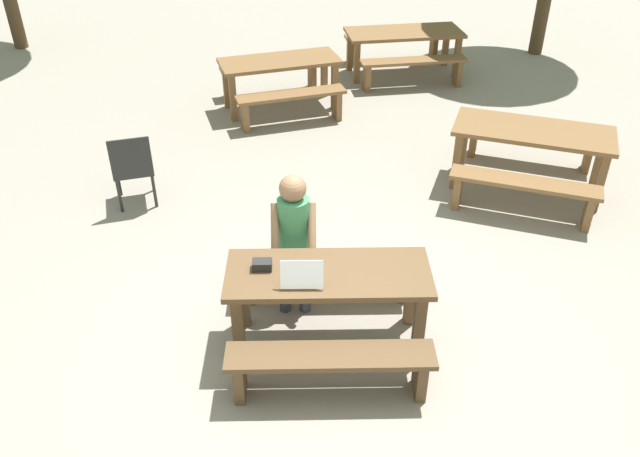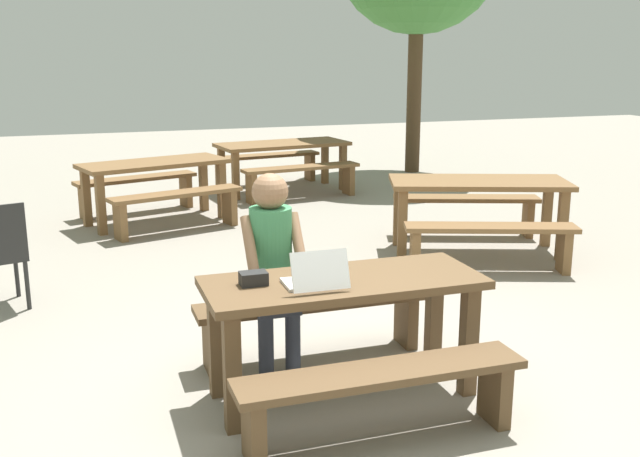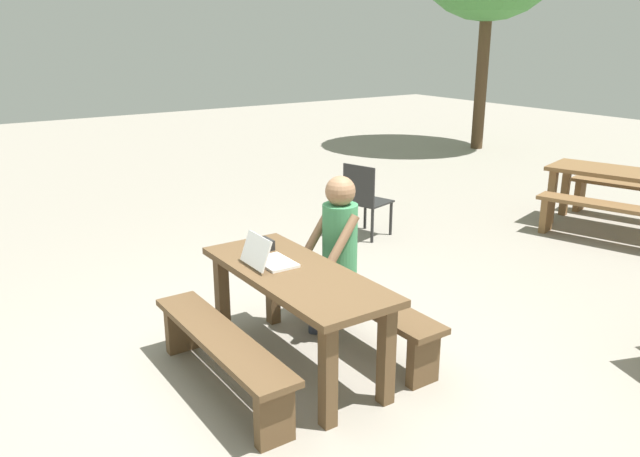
# 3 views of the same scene
# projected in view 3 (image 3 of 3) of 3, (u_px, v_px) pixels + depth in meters

# --- Properties ---
(ground_plane) EXTENTS (30.00, 30.00, 0.00)m
(ground_plane) POSITION_uv_depth(u_px,v_px,m) (297.00, 366.00, 4.59)
(ground_plane) COLOR gray
(picnic_table_front) EXTENTS (1.65, 0.66, 0.74)m
(picnic_table_front) POSITION_uv_depth(u_px,v_px,m) (296.00, 289.00, 4.41)
(picnic_table_front) COLOR brown
(picnic_table_front) RESTS_ON ground
(bench_near) EXTENTS (1.59, 0.30, 0.42)m
(bench_near) POSITION_uv_depth(u_px,v_px,m) (221.00, 349.00, 4.18)
(bench_near) COLOR brown
(bench_near) RESTS_ON ground
(bench_far) EXTENTS (1.59, 0.30, 0.42)m
(bench_far) POSITION_uv_depth(u_px,v_px,m) (361.00, 307.00, 4.82)
(bench_far) COLOR brown
(bench_far) RESTS_ON ground
(laptop) EXTENTS (0.33, 0.31, 0.23)m
(laptop) POSITION_uv_depth(u_px,v_px,m) (267.00, 258.00, 4.46)
(laptop) COLOR white
(laptop) RESTS_ON picnic_table_front
(small_pouch) EXTENTS (0.16, 0.10, 0.08)m
(small_pouch) POSITION_uv_depth(u_px,v_px,m) (264.00, 244.00, 4.81)
(small_pouch) COLOR black
(small_pouch) RESTS_ON picnic_table_front
(person_seated) EXTENTS (0.39, 0.40, 1.29)m
(person_seated) POSITION_uv_depth(u_px,v_px,m) (336.00, 245.00, 4.89)
(person_seated) COLOR #333847
(person_seated) RESTS_ON ground
(plastic_chair) EXTENTS (0.54, 0.54, 0.88)m
(plastic_chair) POSITION_uv_depth(u_px,v_px,m) (365.00, 199.00, 7.33)
(plastic_chair) COLOR #262626
(plastic_chair) RESTS_ON ground
(picnic_table_mid) EXTENTS (1.85, 1.16, 0.74)m
(picnic_table_mid) POSITION_uv_depth(u_px,v_px,m) (624.00, 181.00, 7.55)
(picnic_table_mid) COLOR brown
(picnic_table_mid) RESTS_ON ground
(bench_mid_south) EXTENTS (1.57, 0.72, 0.46)m
(bench_mid_south) POSITION_uv_depth(u_px,v_px,m) (606.00, 214.00, 7.18)
(bench_mid_south) COLOR brown
(bench_mid_south) RESTS_ON ground
(bench_mid_north) EXTENTS (1.57, 0.72, 0.46)m
(bench_mid_north) POSITION_uv_depth(u_px,v_px,m) (634.00, 194.00, 8.09)
(bench_mid_north) COLOR brown
(bench_mid_north) RESTS_ON ground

